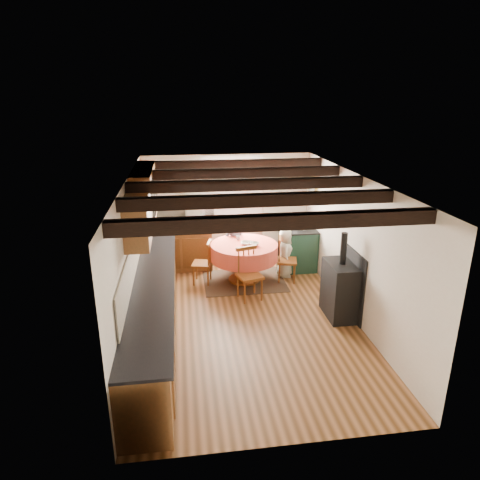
{
  "coord_description": "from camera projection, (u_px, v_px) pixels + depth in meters",
  "views": [
    {
      "loc": [
        -1.01,
        -6.31,
        3.62
      ],
      "look_at": [
        0.0,
        0.8,
        1.15
      ],
      "focal_mm": 32.05,
      "sensor_mm": 36.0,
      "label": 1
    }
  ],
  "objects": [
    {
      "name": "curtain_left",
      "position": [
        194.0,
        216.0,
        9.24
      ],
      "size": [
        0.35,
        0.1,
        2.1
      ],
      "primitive_type": "cube",
      "color": "beige",
      "rests_on": "wall_back"
    },
    {
      "name": "window_pane",
      "position": [
        232.0,
        191.0,
        9.28
      ],
      "size": [
        1.2,
        0.01,
        1.4
      ],
      "primitive_type": "cube",
      "color": "white",
      "rests_on": "wall_back"
    },
    {
      "name": "child_right",
      "position": [
        285.0,
        253.0,
        8.79
      ],
      "size": [
        0.39,
        0.53,
        1.02
      ],
      "primitive_type": "imported",
      "rotation": [
        0.0,
        0.0,
        1.44
      ],
      "color": "beige",
      "rests_on": "floor"
    },
    {
      "name": "base_cabinet_left",
      "position": [
        155.0,
        302.0,
        6.87
      ],
      "size": [
        0.6,
        5.3,
        0.88
      ],
      "primitive_type": "cube",
      "color": "brown",
      "rests_on": "floor"
    },
    {
      "name": "floor",
      "position": [
        247.0,
        320.0,
        7.22
      ],
      "size": [
        3.6,
        5.5,
        0.0
      ],
      "primitive_type": "cube",
      "color": "#9B643A",
      "rests_on": "ground"
    },
    {
      "name": "wall_cabinet_glass",
      "position": [
        145.0,
        194.0,
        7.49
      ],
      "size": [
        0.34,
        1.8,
        0.9
      ],
      "primitive_type": "cube",
      "color": "brown",
      "rests_on": "wall_left"
    },
    {
      "name": "worktop_back",
      "position": [
        180.0,
        229.0,
        9.06
      ],
      "size": [
        1.3,
        0.64,
        0.04
      ],
      "primitive_type": "cube",
      "color": "black",
      "rests_on": "base_cabinet_back"
    },
    {
      "name": "dining_table",
      "position": [
        244.0,
        263.0,
        8.56
      ],
      "size": [
        1.33,
        1.33,
        0.8
      ],
      "primitive_type": null,
      "color": "#DC5044",
      "rests_on": "floor"
    },
    {
      "name": "beam_d",
      "position": [
        238.0,
        173.0,
        7.4
      ],
      "size": [
        3.6,
        0.16,
        0.16
      ],
      "primitive_type": "cube",
      "color": "black",
      "rests_on": "ceiling"
    },
    {
      "name": "worktop_left",
      "position": [
        154.0,
        276.0,
        6.73
      ],
      "size": [
        0.64,
        5.3,
        0.04
      ],
      "primitive_type": "cube",
      "color": "black",
      "rests_on": "base_cabinet_left"
    },
    {
      "name": "cup",
      "position": [
        238.0,
        238.0,
        8.66
      ],
      "size": [
        0.12,
        0.12,
        0.08
      ],
      "primitive_type": "imported",
      "rotation": [
        0.0,
        0.0,
        5.18
      ],
      "color": "silver",
      "rests_on": "dining_table"
    },
    {
      "name": "cast_iron_stove",
      "position": [
        341.0,
        275.0,
        7.12
      ],
      "size": [
        0.45,
        0.75,
        1.49
      ],
      "primitive_type": null,
      "color": "black",
      "rests_on": "floor"
    },
    {
      "name": "wall_picture",
      "position": [
        313.0,
        189.0,
        9.05
      ],
      "size": [
        0.04,
        0.5,
        0.6
      ],
      "primitive_type": "cube",
      "color": "gold",
      "rests_on": "wall_right"
    },
    {
      "name": "chair_left",
      "position": [
        202.0,
        262.0,
        8.49
      ],
      "size": [
        0.48,
        0.46,
        0.89
      ],
      "primitive_type": null,
      "rotation": [
        0.0,
        0.0,
        -1.82
      ],
      "color": "brown",
      "rests_on": "floor"
    },
    {
      "name": "beam_c",
      "position": [
        247.0,
        185.0,
        6.47
      ],
      "size": [
        3.6,
        0.16,
        0.16
      ],
      "primitive_type": "cube",
      "color": "black",
      "rests_on": "ceiling"
    },
    {
      "name": "canister_wide",
      "position": [
        187.0,
        222.0,
        9.09
      ],
      "size": [
        0.18,
        0.18,
        0.2
      ],
      "primitive_type": "cylinder",
      "color": "#262628",
      "rests_on": "worktop_back"
    },
    {
      "name": "beam_b",
      "position": [
        260.0,
        200.0,
        5.53
      ],
      "size": [
        3.6,
        0.16,
        0.16
      ],
      "primitive_type": "cube",
      "color": "black",
      "rests_on": "ceiling"
    },
    {
      "name": "curtain_right",
      "position": [
        271.0,
        213.0,
        9.47
      ],
      "size": [
        0.35,
        0.1,
        2.1
      ],
      "primitive_type": "cube",
      "color": "beige",
      "rests_on": "wall_back"
    },
    {
      "name": "bowl_b",
      "position": [
        254.0,
        244.0,
        8.32
      ],
      "size": [
        0.3,
        0.3,
        0.07
      ],
      "primitive_type": "imported",
      "rotation": [
        0.0,
        0.0,
        0.64
      ],
      "color": "silver",
      "rests_on": "dining_table"
    },
    {
      "name": "bowl_a",
      "position": [
        247.0,
        243.0,
        8.39
      ],
      "size": [
        0.27,
        0.27,
        0.06
      ],
      "primitive_type": "imported",
      "rotation": [
        0.0,
        0.0,
        6.08
      ],
      "color": "silver",
      "rests_on": "dining_table"
    },
    {
      "name": "aga_range",
      "position": [
        298.0,
        246.0,
        9.33
      ],
      "size": [
        0.64,
        1.0,
        0.92
      ],
      "primitive_type": null,
      "color": "#1C402F",
      "rests_on": "floor"
    },
    {
      "name": "chair_right",
      "position": [
        287.0,
        259.0,
        8.59
      ],
      "size": [
        0.49,
        0.48,
        0.92
      ],
      "primitive_type": null,
      "rotation": [
        0.0,
        0.0,
        1.33
      ],
      "color": "brown",
      "rests_on": "floor"
    },
    {
      "name": "splash_left",
      "position": [
        135.0,
        252.0,
        6.87
      ],
      "size": [
        0.02,
        4.5,
        0.55
      ],
      "primitive_type": "cube",
      "color": "beige",
      "rests_on": "wall_left"
    },
    {
      "name": "base_cabinet_back",
      "position": [
        181.0,
        249.0,
        9.23
      ],
      "size": [
        1.3,
        0.6,
        0.88
      ],
      "primitive_type": "cube",
      "color": "brown",
      "rests_on": "floor"
    },
    {
      "name": "curtain_rod",
      "position": [
        232.0,
        164.0,
        9.0
      ],
      "size": [
        2.0,
        0.03,
        0.03
      ],
      "primitive_type": "cylinder",
      "rotation": [
        0.0,
        1.57,
        0.0
      ],
      "color": "black",
      "rests_on": "wall_back"
    },
    {
      "name": "wall_front",
      "position": [
        290.0,
        350.0,
        4.25
      ],
      "size": [
        3.6,
        0.0,
        2.4
      ],
      "primitive_type": "cube",
      "color": "silver",
      "rests_on": "ground"
    },
    {
      "name": "wall_left",
      "position": [
        132.0,
        259.0,
        6.59
      ],
      "size": [
        0.0,
        5.5,
        2.4
      ],
      "primitive_type": "cube",
      "color": "silver",
      "rests_on": "ground"
    },
    {
      "name": "window_frame",
      "position": [
        232.0,
        191.0,
        9.27
      ],
      "size": [
        1.34,
        0.03,
        1.54
      ],
      "primitive_type": "cube",
      "color": "white",
      "rests_on": "wall_back"
    },
    {
      "name": "splash_back",
      "position": [
        182.0,
        211.0,
        9.25
      ],
      "size": [
        1.4,
        0.02,
        0.55
      ],
      "primitive_type": "cube",
      "color": "beige",
      "rests_on": "wall_back"
    },
    {
      "name": "chair_near",
      "position": [
        250.0,
        274.0,
        7.81
      ],
      "size": [
        0.52,
        0.53,
        0.98
      ],
      "primitive_type": null,
      "rotation": [
        0.0,
        0.0,
        0.26
      ],
      "color": "brown",
      "rests_on": "floor"
    },
    {
      "name": "beam_a",
      "position": [
        277.0,
        222.0,
        4.59
      ],
      "size": [
        3.6,
        0.16,
        0.16
      ],
      "primitive_type": "cube",
      "color": "black",
      "rests_on": "ceiling"
    },
    {
      "name": "wall_plate",
      "position": [
        275.0,
        186.0,
        9.35
      ],
      "size": [
        0.3,
        0.02,
        0.3
      ],
      "primitive_type": "cylinder",
      "rotation": [
        1.57,
        0.0,
        0.0
      ],
      "color": "silver",
      "rests_on": "wall_back"
    },
    {
      "name": "wall_cabinet_solid",
      "position": [
        138.0,
        220.0,
        6.1
      ],
      "size": [
        0.34,
        0.9,
        0.7
      ],
      "primitive_type": "cube",
      "color": "brown",
      "rests_on": "wall_left"
    },
    {
      "name": "beam_e",
      "position": [
        231.0,
        164.0,
        8.34
      ],
      "size": [
        3.6,
        0.16,
        0.16
      ],
      "primitive_type": "cube",
      "color": "black",
      "rests_on": "ceiling"
    },
    {
      "name": "canister_tall",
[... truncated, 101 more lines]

